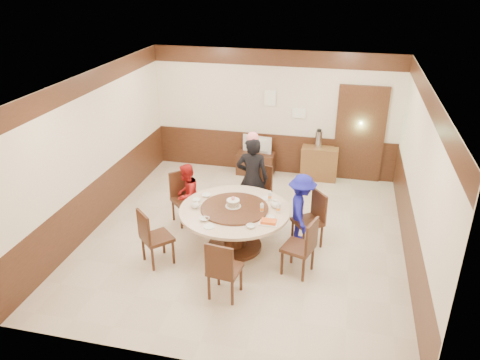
% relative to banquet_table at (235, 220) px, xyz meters
% --- Properties ---
extents(room, '(6.00, 6.04, 2.84)m').
position_rel_banquet_table_xyz_m(room, '(0.10, 0.42, 0.55)').
color(room, beige).
rests_on(room, ground).
extents(banquet_table, '(1.84, 1.84, 0.78)m').
position_rel_banquet_table_xyz_m(banquet_table, '(0.00, 0.00, 0.00)').
color(banquet_table, '#3C2012').
rests_on(banquet_table, ground).
extents(chair_0, '(0.62, 0.62, 0.97)m').
position_rel_banquet_table_xyz_m(chair_0, '(1.21, 0.39, -0.23)').
color(chair_0, '#3C2012').
rests_on(chair_0, ground).
extents(chair_1, '(0.55, 0.56, 0.97)m').
position_rel_banquet_table_xyz_m(chair_1, '(0.15, 1.27, -0.23)').
color(chair_1, '#3C2012').
rests_on(chair_1, ground).
extents(chair_2, '(0.62, 0.62, 0.97)m').
position_rel_banquet_table_xyz_m(chair_2, '(-1.12, 0.67, -0.23)').
color(chair_2, '#3C2012').
rests_on(chair_2, ground).
extents(chair_3, '(0.62, 0.62, 0.97)m').
position_rel_banquet_table_xyz_m(chair_3, '(-1.13, -0.71, -0.23)').
color(chair_3, '#3C2012').
rests_on(chair_3, ground).
extents(chair_4, '(0.49, 0.50, 0.97)m').
position_rel_banquet_table_xyz_m(chair_4, '(0.16, -1.28, -0.23)').
color(chair_4, '#3C2012').
rests_on(chair_4, ground).
extents(chair_5, '(0.56, 0.55, 0.97)m').
position_rel_banquet_table_xyz_m(chair_5, '(1.15, -0.47, -0.23)').
color(chair_5, '#3C2012').
rests_on(chair_5, ground).
extents(person_standing, '(0.62, 0.43, 1.64)m').
position_rel_banquet_table_xyz_m(person_standing, '(0.07, 1.09, 0.29)').
color(person_standing, black).
rests_on(person_standing, ground).
extents(person_red, '(0.51, 0.62, 1.18)m').
position_rel_banquet_table_xyz_m(person_red, '(-1.06, 0.63, 0.06)').
color(person_red, '#A91716').
rests_on(person_red, ground).
extents(person_blue, '(0.60, 0.89, 1.27)m').
position_rel_banquet_table_xyz_m(person_blue, '(1.06, 0.44, 0.10)').
color(person_blue, '#171895').
rests_on(person_blue, ground).
extents(birthday_cake, '(0.26, 0.26, 0.18)m').
position_rel_banquet_table_xyz_m(birthday_cake, '(-0.03, 0.03, 0.31)').
color(birthday_cake, white).
rests_on(birthday_cake, banquet_table).
extents(teapot_left, '(0.17, 0.15, 0.13)m').
position_rel_banquet_table_xyz_m(teapot_left, '(-0.65, -0.11, 0.28)').
color(teapot_left, white).
rests_on(teapot_left, banquet_table).
extents(teapot_right, '(0.17, 0.15, 0.13)m').
position_rel_banquet_table_xyz_m(teapot_right, '(0.65, 0.21, 0.28)').
color(teapot_right, white).
rests_on(teapot_right, banquet_table).
extents(bowl_0, '(0.16, 0.16, 0.04)m').
position_rel_banquet_table_xyz_m(bowl_0, '(-0.59, 0.34, 0.24)').
color(bowl_0, white).
rests_on(bowl_0, banquet_table).
extents(bowl_1, '(0.15, 0.15, 0.05)m').
position_rel_banquet_table_xyz_m(bowl_1, '(0.38, -0.53, 0.24)').
color(bowl_1, white).
rests_on(bowl_1, banquet_table).
extents(bowl_2, '(0.15, 0.15, 0.04)m').
position_rel_banquet_table_xyz_m(bowl_2, '(-0.38, -0.47, 0.24)').
color(bowl_2, white).
rests_on(bowl_2, banquet_table).
extents(bowl_3, '(0.15, 0.15, 0.05)m').
position_rel_banquet_table_xyz_m(bowl_3, '(0.64, -0.19, 0.24)').
color(bowl_3, white).
rests_on(bowl_3, banquet_table).
extents(bowl_4, '(0.15, 0.15, 0.04)m').
position_rel_banquet_table_xyz_m(bowl_4, '(-0.70, 0.13, 0.24)').
color(bowl_4, white).
rests_on(bowl_4, banquet_table).
extents(saucer_near, '(0.18, 0.18, 0.01)m').
position_rel_banquet_table_xyz_m(saucer_near, '(-0.25, -0.65, 0.22)').
color(saucer_near, white).
rests_on(saucer_near, banquet_table).
extents(saucer_far, '(0.18, 0.18, 0.01)m').
position_rel_banquet_table_xyz_m(saucer_far, '(0.45, 0.50, 0.22)').
color(saucer_far, white).
rests_on(saucer_far, banquet_table).
extents(shrimp_platter, '(0.30, 0.20, 0.06)m').
position_rel_banquet_table_xyz_m(shrimp_platter, '(0.63, -0.35, 0.24)').
color(shrimp_platter, white).
rests_on(shrimp_platter, banquet_table).
extents(bottle_0, '(0.06, 0.06, 0.16)m').
position_rel_banquet_table_xyz_m(bottle_0, '(0.46, -0.02, 0.30)').
color(bottle_0, silver).
rests_on(bottle_0, banquet_table).
extents(bottle_1, '(0.06, 0.06, 0.16)m').
position_rel_banquet_table_xyz_m(bottle_1, '(0.72, 0.03, 0.30)').
color(bottle_1, silver).
rests_on(bottle_1, banquet_table).
extents(bottle_2, '(0.06, 0.06, 0.16)m').
position_rel_banquet_table_xyz_m(bottle_2, '(0.52, 0.44, 0.30)').
color(bottle_2, silver).
rests_on(bottle_2, banquet_table).
extents(tv_stand, '(0.85, 0.45, 0.50)m').
position_rel_banquet_table_xyz_m(tv_stand, '(-0.27, 3.16, -0.28)').
color(tv_stand, '#3C2012').
rests_on(tv_stand, ground).
extents(television, '(0.69, 0.22, 0.40)m').
position_rel_banquet_table_xyz_m(television, '(-0.27, 3.16, 0.17)').
color(television, '#959597').
rests_on(television, tv_stand).
extents(side_cabinet, '(0.80, 0.40, 0.75)m').
position_rel_banquet_table_xyz_m(side_cabinet, '(1.18, 3.19, -0.16)').
color(side_cabinet, brown).
rests_on(side_cabinet, ground).
extents(thermos, '(0.15, 0.15, 0.38)m').
position_rel_banquet_table_xyz_m(thermos, '(1.12, 3.19, 0.41)').
color(thermos, silver).
rests_on(thermos, side_cabinet).
extents(notice_left, '(0.25, 0.00, 0.35)m').
position_rel_banquet_table_xyz_m(notice_left, '(-0.01, 3.36, 1.22)').
color(notice_left, white).
rests_on(notice_left, room).
extents(notice_right, '(0.30, 0.00, 0.22)m').
position_rel_banquet_table_xyz_m(notice_right, '(0.64, 3.36, 0.92)').
color(notice_right, white).
rests_on(notice_right, room).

